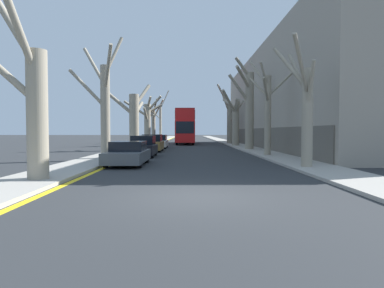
{
  "coord_description": "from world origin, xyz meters",
  "views": [
    {
      "loc": [
        -0.24,
        -9.11,
        1.77
      ],
      "look_at": [
        0.16,
        32.52,
        0.2
      ],
      "focal_mm": 32.0,
      "sensor_mm": 36.0,
      "label": 1
    }
  ],
  "objects_px": {
    "street_tree_left_4": "(154,123)",
    "parked_car_0": "(128,153)",
    "street_tree_right_0": "(306,109)",
    "parked_car_2": "(152,143)",
    "street_tree_right_2": "(249,107)",
    "street_tree_left_5": "(160,121)",
    "street_tree_right_4": "(230,120)",
    "street_tree_left_1": "(104,104)",
    "street_tree_left_0": "(32,101)",
    "street_tree_right_1": "(267,109)",
    "double_decker_bus": "(185,125)",
    "parked_car_3": "(158,142)",
    "street_tree_right_3": "(235,122)",
    "street_tree_left_3": "(147,121)",
    "parked_car_1": "(143,147)",
    "street_tree_left_2": "(134,119)"
  },
  "relations": [
    {
      "from": "street_tree_left_4",
      "to": "parked_car_1",
      "type": "height_order",
      "value": "street_tree_left_4"
    },
    {
      "from": "street_tree_left_3",
      "to": "street_tree_left_0",
      "type": "bearing_deg",
      "value": -90.61
    },
    {
      "from": "street_tree_left_1",
      "to": "parked_car_2",
      "type": "height_order",
      "value": "street_tree_left_1"
    },
    {
      "from": "street_tree_left_2",
      "to": "street_tree_right_3",
      "type": "distance_m",
      "value": 13.21
    },
    {
      "from": "street_tree_left_5",
      "to": "street_tree_right_0",
      "type": "height_order",
      "value": "street_tree_left_5"
    },
    {
      "from": "street_tree_right_3",
      "to": "street_tree_right_4",
      "type": "height_order",
      "value": "street_tree_right_4"
    },
    {
      "from": "street_tree_left_0",
      "to": "street_tree_right_3",
      "type": "xyz_separation_m",
      "value": [
        10.71,
        27.78,
        0.08
      ]
    },
    {
      "from": "street_tree_left_4",
      "to": "parked_car_0",
      "type": "distance_m",
      "value": 32.75
    },
    {
      "from": "street_tree_left_3",
      "to": "parked_car_1",
      "type": "xyz_separation_m",
      "value": [
        1.86,
        -17.9,
        -2.31
      ]
    },
    {
      "from": "street_tree_right_2",
      "to": "parked_car_1",
      "type": "height_order",
      "value": "street_tree_right_2"
    },
    {
      "from": "street_tree_left_1",
      "to": "street_tree_right_4",
      "type": "distance_m",
      "value": 27.53
    },
    {
      "from": "street_tree_left_5",
      "to": "street_tree_right_0",
      "type": "relative_size",
      "value": 1.53
    },
    {
      "from": "street_tree_left_0",
      "to": "double_decker_bus",
      "type": "distance_m",
      "value": 35.93
    },
    {
      "from": "street_tree_right_0",
      "to": "double_decker_bus",
      "type": "relative_size",
      "value": 0.51
    },
    {
      "from": "street_tree_right_2",
      "to": "street_tree_left_5",
      "type": "bearing_deg",
      "value": 109.39
    },
    {
      "from": "street_tree_right_1",
      "to": "street_tree_left_4",
      "type": "bearing_deg",
      "value": 111.82
    },
    {
      "from": "street_tree_left_3",
      "to": "street_tree_right_1",
      "type": "height_order",
      "value": "street_tree_right_1"
    },
    {
      "from": "street_tree_left_3",
      "to": "parked_car_3",
      "type": "relative_size",
      "value": 1.35
    },
    {
      "from": "street_tree_right_3",
      "to": "street_tree_left_0",
      "type": "bearing_deg",
      "value": -111.08
    },
    {
      "from": "street_tree_right_2",
      "to": "street_tree_right_4",
      "type": "bearing_deg",
      "value": 89.7
    },
    {
      "from": "street_tree_right_2",
      "to": "parked_car_2",
      "type": "bearing_deg",
      "value": -169.29
    },
    {
      "from": "street_tree_left_0",
      "to": "street_tree_right_1",
      "type": "xyz_separation_m",
      "value": [
        10.86,
        12.05,
        0.52
      ]
    },
    {
      "from": "street_tree_right_1",
      "to": "street_tree_right_0",
      "type": "bearing_deg",
      "value": -90.63
    },
    {
      "from": "street_tree_left_1",
      "to": "street_tree_right_4",
      "type": "height_order",
      "value": "street_tree_right_4"
    },
    {
      "from": "street_tree_right_0",
      "to": "parked_car_3",
      "type": "relative_size",
      "value": 1.3
    },
    {
      "from": "street_tree_right_0",
      "to": "parked_car_2",
      "type": "xyz_separation_m",
      "value": [
        -8.59,
        13.97,
        -2.1
      ]
    },
    {
      "from": "street_tree_right_0",
      "to": "street_tree_left_5",
      "type": "bearing_deg",
      "value": 102.93
    },
    {
      "from": "street_tree_left_2",
      "to": "street_tree_left_4",
      "type": "xyz_separation_m",
      "value": [
        -0.17,
        19.13,
        0.09
      ]
    },
    {
      "from": "street_tree_right_3",
      "to": "parked_car_3",
      "type": "height_order",
      "value": "street_tree_right_3"
    },
    {
      "from": "parked_car_2",
      "to": "parked_car_3",
      "type": "relative_size",
      "value": 0.99
    },
    {
      "from": "parked_car_1",
      "to": "street_tree_right_3",
      "type": "bearing_deg",
      "value": 61.63
    },
    {
      "from": "street_tree_left_3",
      "to": "street_tree_right_0",
      "type": "height_order",
      "value": "street_tree_left_3"
    },
    {
      "from": "double_decker_bus",
      "to": "street_tree_left_1",
      "type": "bearing_deg",
      "value": -100.05
    },
    {
      "from": "street_tree_left_0",
      "to": "street_tree_left_1",
      "type": "relative_size",
      "value": 0.92
    },
    {
      "from": "street_tree_left_4",
      "to": "street_tree_right_0",
      "type": "distance_m",
      "value": 36.33
    },
    {
      "from": "street_tree_right_3",
      "to": "street_tree_right_4",
      "type": "distance_m",
      "value": 6.74
    },
    {
      "from": "street_tree_left_3",
      "to": "street_tree_left_5",
      "type": "bearing_deg",
      "value": 90.08
    },
    {
      "from": "street_tree_left_4",
      "to": "street_tree_right_0",
      "type": "bearing_deg",
      "value": -73.03
    },
    {
      "from": "street_tree_left_2",
      "to": "parked_car_2",
      "type": "height_order",
      "value": "street_tree_left_2"
    },
    {
      "from": "street_tree_right_0",
      "to": "parked_car_2",
      "type": "height_order",
      "value": "street_tree_right_0"
    },
    {
      "from": "street_tree_left_4",
      "to": "street_tree_right_2",
      "type": "bearing_deg",
      "value": -60.81
    },
    {
      "from": "street_tree_left_5",
      "to": "street_tree_right_2",
      "type": "bearing_deg",
      "value": -70.61
    },
    {
      "from": "street_tree_left_1",
      "to": "parked_car_0",
      "type": "distance_m",
      "value": 4.56
    },
    {
      "from": "street_tree_right_4",
      "to": "street_tree_left_1",
      "type": "bearing_deg",
      "value": -112.92
    },
    {
      "from": "street_tree_left_4",
      "to": "street_tree_right_4",
      "type": "xyz_separation_m",
      "value": [
        10.77,
        -4.24,
        0.33
      ]
    },
    {
      "from": "parked_car_0",
      "to": "parked_car_3",
      "type": "distance_m",
      "value": 17.63
    },
    {
      "from": "parked_car_2",
      "to": "street_tree_left_3",
      "type": "bearing_deg",
      "value": 98.88
    },
    {
      "from": "street_tree_right_4",
      "to": "parked_car_3",
      "type": "relative_size",
      "value": 1.82
    },
    {
      "from": "street_tree_left_3",
      "to": "street_tree_left_4",
      "type": "bearing_deg",
      "value": 90.98
    },
    {
      "from": "street_tree_left_5",
      "to": "street_tree_right_0",
      "type": "xyz_separation_m",
      "value": [
        10.48,
        -45.63,
        -0.87
      ]
    }
  ]
}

